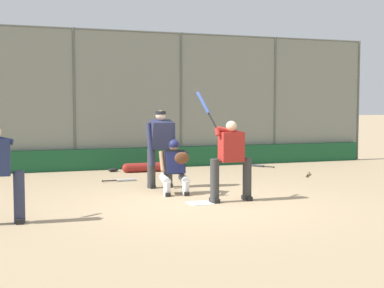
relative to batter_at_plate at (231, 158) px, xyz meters
The scene contains 13 objects.
ground_plane 1.06m from the batter_at_plate, ahead, with size 160.00×160.00×0.00m, color tan.
home_plate_marker 1.06m from the batter_at_plate, ahead, with size 0.43×0.43×0.01m, color white.
backstop_fence 6.17m from the batter_at_plate, 83.90° to the right, with size 15.92×0.08×4.02m.
padding_wall 5.97m from the batter_at_plate, 83.79° to the right, with size 15.53×0.18×0.60m, color #19512D.
bleachers_beyond 8.28m from the batter_at_plate, 80.48° to the right, with size 11.09×1.95×1.16m.
batter_at_plate is the anchor object (origin of this frame).
catcher_behind_plate 1.37m from the batter_at_plate, 54.96° to the right, with size 0.61×0.73×1.14m.
umpire_home 2.23m from the batter_at_plate, 68.77° to the right, with size 0.70×0.45×1.73m.
spare_bat_near_backstop 4.58m from the batter_at_plate, 140.30° to the right, with size 0.52×0.70×0.07m.
spare_bat_by_padding 3.70m from the batter_at_plate, 67.55° to the right, with size 0.85×0.07×0.07m.
spare_bat_third_base_side 5.99m from the batter_at_plate, 121.48° to the right, with size 0.47×0.77×0.07m.
fielding_glove_on_dirt 5.53m from the batter_at_plate, 76.53° to the right, with size 0.28×0.21×0.10m.
equipment_bag_dugout_side 5.04m from the batter_at_plate, 84.81° to the right, with size 1.27×0.26×0.26m.
Camera 1 is at (3.38, 9.35, 1.83)m, focal length 50.00 mm.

